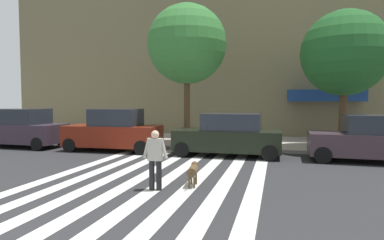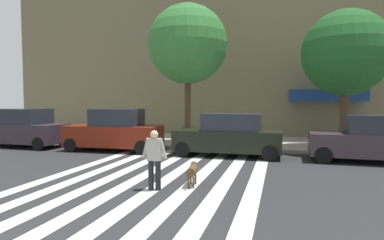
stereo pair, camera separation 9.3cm
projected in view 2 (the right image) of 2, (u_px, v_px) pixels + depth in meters
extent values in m
plane|color=#2B2B2D|center=(130.00, 178.00, 10.18)|extent=(160.00, 160.00, 0.00)
cube|color=#AF9F97|center=(201.00, 141.00, 19.14)|extent=(80.00, 6.00, 0.15)
cube|color=silver|center=(64.00, 174.00, 10.83)|extent=(0.45, 12.02, 0.01)
cube|color=silver|center=(87.00, 175.00, 10.59)|extent=(0.45, 12.02, 0.01)
cube|color=silver|center=(112.00, 177.00, 10.35)|extent=(0.45, 12.02, 0.01)
cube|color=silver|center=(138.00, 179.00, 10.12)|extent=(0.45, 12.02, 0.01)
cube|color=silver|center=(165.00, 181.00, 9.88)|extent=(0.45, 12.02, 0.01)
cube|color=silver|center=(193.00, 183.00, 9.64)|extent=(0.45, 12.02, 0.01)
cube|color=silver|center=(223.00, 185.00, 9.40)|extent=(0.45, 12.02, 0.01)
cube|color=silver|center=(255.00, 187.00, 9.17)|extent=(0.45, 12.02, 0.01)
cube|color=navy|center=(326.00, 96.00, 19.40)|extent=(4.32, 1.60, 0.70)
cube|color=#372A37|center=(23.00, 133.00, 17.23)|extent=(4.68, 2.08, 0.97)
cube|color=#232833|center=(25.00, 116.00, 17.12)|extent=(2.31, 1.78, 0.80)
cylinder|color=black|center=(10.00, 137.00, 18.64)|extent=(0.67, 0.24, 0.66)
cylinder|color=black|center=(39.00, 144.00, 15.86)|extent=(0.67, 0.24, 0.66)
cylinder|color=black|center=(63.00, 140.00, 17.58)|extent=(0.67, 0.24, 0.66)
cube|color=maroon|center=(114.00, 136.00, 15.81)|extent=(4.64, 2.02, 0.99)
cube|color=#232833|center=(117.00, 117.00, 15.71)|extent=(2.30, 1.71, 0.81)
cylinder|color=black|center=(71.00, 145.00, 15.42)|extent=(0.67, 0.24, 0.66)
cylinder|color=black|center=(90.00, 141.00, 17.07)|extent=(0.67, 0.24, 0.66)
cylinder|color=black|center=(142.00, 148.00, 14.59)|extent=(0.67, 0.24, 0.66)
cylinder|color=black|center=(155.00, 143.00, 16.24)|extent=(0.67, 0.24, 0.66)
cube|color=black|center=(228.00, 140.00, 14.33)|extent=(4.65, 1.89, 0.90)
cube|color=#232833|center=(232.00, 122.00, 14.23)|extent=(2.49, 1.66, 0.73)
cylinder|color=black|center=(182.00, 150.00, 14.01)|extent=(0.66, 0.22, 0.66)
cylinder|color=black|center=(193.00, 144.00, 15.66)|extent=(0.66, 0.22, 0.66)
cylinder|color=black|center=(270.00, 153.00, 13.04)|extent=(0.66, 0.22, 0.66)
cylinder|color=black|center=(271.00, 147.00, 14.69)|extent=(0.66, 0.22, 0.66)
cube|color=#3C2D34|center=(374.00, 145.00, 12.79)|extent=(4.86, 1.99, 0.89)
cube|color=#232833|center=(380.00, 125.00, 12.69)|extent=(2.49, 1.71, 0.73)
cylinder|color=black|center=(323.00, 155.00, 12.54)|extent=(0.66, 0.24, 0.66)
cylinder|color=black|center=(319.00, 149.00, 14.19)|extent=(0.66, 0.24, 0.66)
cylinder|color=#4C3823|center=(188.00, 105.00, 17.05)|extent=(0.32, 0.32, 4.10)
sphere|color=#337533|center=(188.00, 44.00, 16.86)|extent=(4.13, 4.13, 4.13)
cylinder|color=#4C3823|center=(344.00, 113.00, 15.58)|extent=(0.38, 0.38, 3.45)
sphere|color=#1E5623|center=(346.00, 53.00, 15.41)|extent=(4.08, 4.08, 4.08)
cylinder|color=black|center=(151.00, 175.00, 8.86)|extent=(0.17, 0.17, 0.82)
cylinder|color=black|center=(158.00, 175.00, 8.84)|extent=(0.17, 0.17, 0.82)
cube|color=#B2ADA3|center=(154.00, 149.00, 8.81)|extent=(0.41, 0.28, 0.60)
cylinder|color=#B2ADA3|center=(146.00, 148.00, 8.84)|extent=(0.23, 0.12, 0.57)
cylinder|color=#B2ADA3|center=(163.00, 148.00, 8.77)|extent=(0.23, 0.12, 0.57)
sphere|color=beige|center=(154.00, 134.00, 8.78)|extent=(0.25, 0.25, 0.22)
cylinder|color=brown|center=(192.00, 171.00, 9.22)|extent=(0.33, 0.66, 0.26)
sphere|color=brown|center=(194.00, 165.00, 9.60)|extent=(0.22, 0.22, 0.20)
cylinder|color=brown|center=(190.00, 172.00, 8.81)|extent=(0.06, 0.24, 0.16)
cylinder|color=brown|center=(191.00, 179.00, 9.46)|extent=(0.06, 0.06, 0.32)
cylinder|color=brown|center=(195.00, 179.00, 9.44)|extent=(0.06, 0.06, 0.32)
cylinder|color=brown|center=(188.00, 183.00, 9.03)|extent=(0.06, 0.06, 0.32)
cylinder|color=brown|center=(193.00, 183.00, 9.01)|extent=(0.06, 0.06, 0.32)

